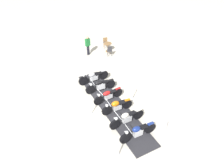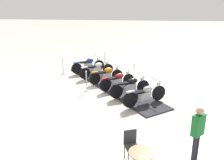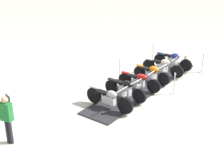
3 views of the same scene
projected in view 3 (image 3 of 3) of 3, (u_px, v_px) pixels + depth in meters
ground_plane at (145, 86)px, 15.28m from camera, size 80.00×80.00×0.00m
display_platform at (145, 86)px, 15.27m from camera, size 6.10×7.31×0.05m
motorcycle_chrome at (110, 98)px, 12.90m from camera, size 1.92×1.47×1.04m
motorcycle_black at (126, 89)px, 13.77m from camera, size 1.89×1.32×0.96m
motorcycle_maroon at (140, 81)px, 14.64m from camera, size 1.68×1.51×0.96m
motorcycle_copper at (152, 73)px, 15.51m from camera, size 1.76×1.28×0.95m
motorcycle_cream at (163, 66)px, 16.38m from camera, size 1.85×1.55×0.99m
motorcycle_navy at (173, 60)px, 17.24m from camera, size 1.88×1.43×0.99m
stanchion_left_mid at (120, 72)px, 15.96m from camera, size 0.31×0.31×1.10m
stanchion_right_rear at (202, 66)px, 16.88m from camera, size 0.33×0.33×1.06m
stanchion_left_rear at (153, 55)px, 18.51m from camera, size 0.29×0.29×1.05m
stanchion_right_mid at (174, 87)px, 14.33m from camera, size 0.30×0.30×1.04m
cafe_chair_near_table at (6, 105)px, 12.27m from camera, size 0.52×0.52×0.94m
bystander_person at (7, 116)px, 10.44m from camera, size 0.43×0.44×1.75m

